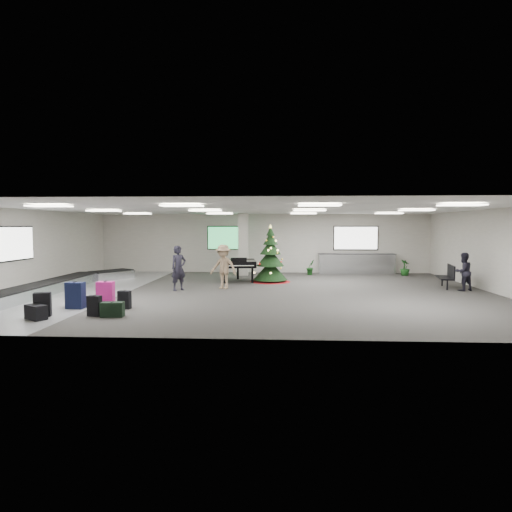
# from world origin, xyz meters

# --- Properties ---
(ground) EXTENTS (18.00, 18.00, 0.00)m
(ground) POSITION_xyz_m (0.00, 0.00, 0.00)
(ground) COLOR #383633
(ground) RESTS_ON ground
(room_envelope) EXTENTS (18.02, 14.02, 3.21)m
(room_envelope) POSITION_xyz_m (-0.38, 0.67, 2.33)
(room_envelope) COLOR #B2ADA2
(room_envelope) RESTS_ON ground
(baggage_carousel) EXTENTS (2.28, 9.71, 0.43)m
(baggage_carousel) POSITION_xyz_m (-7.84, -0.08, 0.21)
(baggage_carousel) COLOR silver
(baggage_carousel) RESTS_ON ground
(service_counter) EXTENTS (4.05, 0.65, 1.08)m
(service_counter) POSITION_xyz_m (5.00, 6.65, 0.55)
(service_counter) COLOR silver
(service_counter) RESTS_ON ground
(suitcase_0) EXTENTS (0.49, 0.37, 0.70)m
(suitcase_0) POSITION_xyz_m (-5.79, -4.90, 0.34)
(suitcase_0) COLOR black
(suitcase_0) RESTS_ON ground
(suitcase_1) EXTENTS (0.41, 0.27, 0.60)m
(suitcase_1) POSITION_xyz_m (-4.37, -4.75, 0.29)
(suitcase_1) COLOR black
(suitcase_1) RESTS_ON ground
(pink_suitcase) EXTENTS (0.52, 0.31, 0.83)m
(pink_suitcase) POSITION_xyz_m (-4.60, -3.40, 0.40)
(pink_suitcase) COLOR #D61C88
(pink_suitcase) RESTS_ON ground
(suitcase_3) EXTENTS (0.39, 0.25, 0.58)m
(suitcase_3) POSITION_xyz_m (-3.90, -3.65, 0.28)
(suitcase_3) COLOR black
(suitcase_3) RESTS_ON ground
(navy_suitcase) EXTENTS (0.55, 0.34, 0.84)m
(navy_suitcase) POSITION_xyz_m (-5.42, -3.71, 0.41)
(navy_suitcase) COLOR black
(navy_suitcase) RESTS_ON ground
(green_duffel) EXTENTS (0.65, 0.37, 0.43)m
(green_duffel) POSITION_xyz_m (-3.83, -4.81, 0.21)
(green_duffel) COLOR black
(green_duffel) RESTS_ON ground
(suitcase_7) EXTENTS (0.42, 0.35, 0.55)m
(suitcase_7) POSITION_xyz_m (-3.97, -3.55, 0.27)
(suitcase_7) COLOR black
(suitcase_7) RESTS_ON ground
(suitcase_8) EXTENTS (0.43, 0.30, 0.60)m
(suitcase_8) POSITION_xyz_m (-5.69, -3.34, 0.29)
(suitcase_8) COLOR black
(suitcase_8) RESTS_ON ground
(black_duffel) EXTENTS (0.70, 0.62, 0.43)m
(black_duffel) POSITION_xyz_m (-5.77, -5.28, 0.20)
(black_duffel) COLOR black
(black_duffel) RESTS_ON ground
(christmas_tree) EXTENTS (1.84, 1.84, 2.63)m
(christmas_tree) POSITION_xyz_m (0.46, 3.00, 0.90)
(christmas_tree) COLOR maroon
(christmas_tree) RESTS_ON ground
(grand_piano) EXTENTS (1.78, 2.17, 1.14)m
(grand_piano) POSITION_xyz_m (-1.02, 3.10, 0.81)
(grand_piano) COLOR black
(grand_piano) RESTS_ON ground
(bench) EXTENTS (0.81, 1.59, 0.96)m
(bench) POSITION_xyz_m (7.77, 1.42, 0.54)
(bench) COLOR black
(bench) RESTS_ON ground
(traveler_a) EXTENTS (0.76, 0.75, 1.77)m
(traveler_a) POSITION_xyz_m (-3.11, 0.17, 0.89)
(traveler_a) COLOR black
(traveler_a) RESTS_ON ground
(traveler_b) EXTENTS (1.32, 1.02, 1.80)m
(traveler_b) POSITION_xyz_m (-1.40, 0.71, 0.90)
(traveler_b) COLOR #977A5D
(traveler_b) RESTS_ON ground
(traveler_bench) EXTENTS (0.88, 0.77, 1.51)m
(traveler_bench) POSITION_xyz_m (8.09, 0.67, 0.75)
(traveler_bench) COLOR black
(traveler_bench) RESTS_ON ground
(potted_plant_left) EXTENTS (0.57, 0.57, 0.81)m
(potted_plant_left) POSITION_xyz_m (2.50, 5.88, 0.41)
(potted_plant_left) COLOR #143811
(potted_plant_left) RESTS_ON ground
(potted_plant_right) EXTENTS (0.62, 0.62, 0.82)m
(potted_plant_right) POSITION_xyz_m (7.33, 5.83, 0.41)
(potted_plant_right) COLOR #143811
(potted_plant_right) RESTS_ON ground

